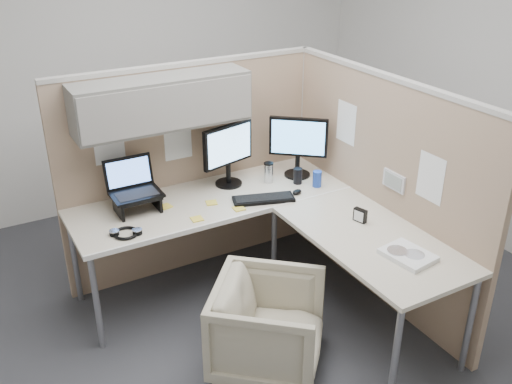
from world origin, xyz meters
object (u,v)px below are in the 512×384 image
office_chair (268,322)px  monitor_left (228,150)px  keyboard (263,199)px  desk (268,220)px

office_chair → monitor_left: monitor_left is taller
keyboard → monitor_left: bearing=121.8°
monitor_left → keyboard: monitor_left is taller
monitor_left → keyboard: bearing=-90.8°
desk → office_chair: size_ratio=3.08×
desk → office_chair: desk is taller
desk → keyboard: size_ratio=4.63×
monitor_left → keyboard: 0.46m
keyboard → desk: bearing=-93.4°
monitor_left → keyboard: (0.09, -0.36, -0.26)m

